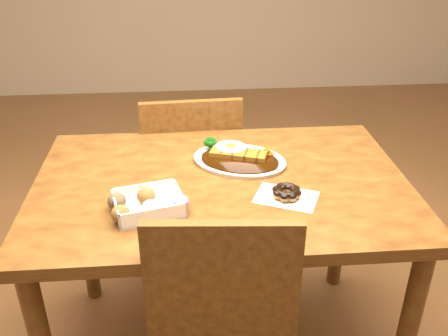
{
  "coord_description": "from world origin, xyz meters",
  "views": [
    {
      "loc": [
        -0.11,
        -1.39,
        1.55
      ],
      "look_at": [
        0.01,
        -0.03,
        0.81
      ],
      "focal_mm": 40.0,
      "sensor_mm": 36.0,
      "label": 1
    }
  ],
  "objects": [
    {
      "name": "pon_de_ring",
      "position": [
        0.19,
        -0.12,
        0.77
      ],
      "size": [
        0.22,
        0.19,
        0.04
      ],
      "rotation": [
        0.0,
        0.0,
        -0.42
      ],
      "color": "silver",
      "rests_on": "table"
    },
    {
      "name": "table",
      "position": [
        0.0,
        0.0,
        0.65
      ],
      "size": [
        1.2,
        0.8,
        0.75
      ],
      "color": "#4B230F",
      "rests_on": "ground"
    },
    {
      "name": "chair_far",
      "position": [
        -0.09,
        0.53,
        0.48
      ],
      "size": [
        0.44,
        0.44,
        0.87
      ],
      "rotation": [
        0.0,
        0.0,
        3.19
      ],
      "color": "#4B230F",
      "rests_on": "ground"
    },
    {
      "name": "donut_box",
      "position": [
        -0.23,
        -0.16,
        0.78
      ],
      "size": [
        0.24,
        0.19,
        0.05
      ],
      "rotation": [
        0.0,
        0.0,
        0.25
      ],
      "color": "white",
      "rests_on": "table"
    },
    {
      "name": "katsu_curry_plate",
      "position": [
        0.07,
        0.13,
        0.77
      ],
      "size": [
        0.38,
        0.33,
        0.06
      ],
      "rotation": [
        0.0,
        0.0,
        -0.4
      ],
      "color": "white",
      "rests_on": "table"
    }
  ]
}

